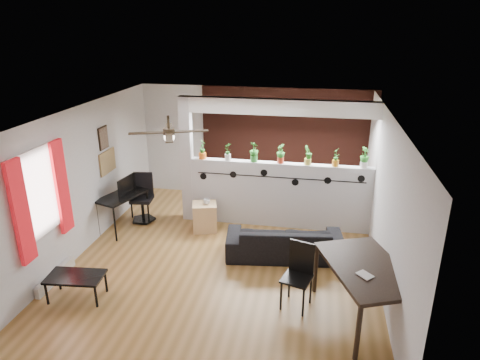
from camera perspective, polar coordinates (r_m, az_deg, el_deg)
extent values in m
cube|color=brown|center=(7.77, -2.01, -10.69)|extent=(6.30, 7.10, 0.10)
cube|color=#B7B7BA|center=(9.98, 1.65, 4.95)|extent=(6.30, 0.04, 2.90)
cube|color=#B7B7BA|center=(4.61, -10.62, -15.24)|extent=(6.30, 0.04, 2.90)
cube|color=#B7B7BA|center=(8.12, -20.50, -0.06)|extent=(0.04, 7.10, 2.90)
cube|color=#B7B7BA|center=(7.10, 19.00, -2.77)|extent=(0.04, 7.10, 2.90)
cube|color=white|center=(6.78, -2.29, 9.25)|extent=(6.30, 7.10, 0.10)
cube|color=#BCBCC1|center=(8.66, 5.26, -1.97)|extent=(3.60, 0.18, 1.35)
cube|color=white|center=(8.15, 5.67, 9.64)|extent=(3.60, 0.18, 0.30)
cube|color=#BCBCC1|center=(8.80, -7.08, 2.67)|extent=(0.22, 0.20, 2.60)
cube|color=#963C2B|center=(9.84, 6.22, 4.62)|extent=(3.90, 0.05, 2.60)
cube|color=black|center=(8.42, 5.29, 0.33)|extent=(3.31, 0.01, 0.02)
cylinder|color=black|center=(8.71, -4.92, 0.48)|extent=(0.14, 0.01, 0.14)
cylinder|color=black|center=(8.55, -0.92, 0.73)|extent=(0.14, 0.01, 0.14)
cylinder|color=black|center=(8.43, 3.21, 0.98)|extent=(0.14, 0.01, 0.14)
cylinder|color=black|center=(8.43, 7.37, -0.31)|extent=(0.14, 0.01, 0.14)
cylinder|color=black|center=(8.40, 11.61, -0.07)|extent=(0.14, 0.01, 0.14)
cylinder|color=black|center=(8.41, 15.86, 0.17)|extent=(0.14, 0.01, 0.14)
cube|color=white|center=(7.09, -25.30, -1.52)|extent=(0.02, 0.95, 1.25)
cube|color=white|center=(7.08, -25.20, -1.53)|extent=(0.04, 1.05, 1.35)
cube|color=red|center=(6.73, -27.18, -3.89)|extent=(0.06, 0.30, 1.55)
cube|color=red|center=(7.47, -22.69, -0.87)|extent=(0.06, 0.30, 1.55)
cube|color=beige|center=(7.69, -23.36, -11.70)|extent=(0.08, 1.00, 0.18)
cube|color=olive|center=(8.86, -17.24, 2.34)|extent=(0.03, 0.60, 0.45)
cube|color=#8C7259|center=(8.68, -17.74, 5.37)|extent=(0.03, 0.30, 0.40)
cube|color=black|center=(8.69, -17.77, 5.37)|extent=(0.02, 0.34, 0.44)
cylinder|color=black|center=(6.75, -9.54, 7.64)|extent=(0.04, 0.04, 0.20)
cylinder|color=black|center=(6.78, -9.46, 6.40)|extent=(0.18, 0.18, 0.10)
sphere|color=white|center=(6.81, -9.42, 5.67)|extent=(0.17, 0.17, 0.17)
cube|color=black|center=(6.79, -6.58, 6.48)|extent=(0.55, 0.29, 0.01)
cube|color=black|center=(7.12, -9.49, 6.97)|extent=(0.29, 0.55, 0.01)
cube|color=black|center=(6.80, -12.34, 6.15)|extent=(0.55, 0.29, 0.01)
cube|color=black|center=(6.46, -9.43, 5.60)|extent=(0.29, 0.55, 0.01)
cylinder|color=orange|center=(8.68, -5.03, 3.25)|extent=(0.15, 0.15, 0.12)
imported|color=#1A5B1B|center=(8.62, -5.07, 4.54)|extent=(0.24, 0.27, 0.33)
cylinder|color=silver|center=(8.56, -1.62, 3.07)|extent=(0.12, 0.12, 0.12)
imported|color=#1A5B1B|center=(8.51, -1.63, 4.16)|extent=(0.22, 0.22, 0.26)
cylinder|color=#328A34|center=(8.47, 1.87, 2.88)|extent=(0.14, 0.14, 0.12)
imported|color=#1A5B1B|center=(8.41, 1.89, 4.10)|extent=(0.25, 0.23, 0.30)
cylinder|color=red|center=(8.41, 5.43, 2.67)|extent=(0.13, 0.13, 0.12)
imported|color=#1A5B1B|center=(8.35, 5.47, 3.85)|extent=(0.20, 0.23, 0.28)
cylinder|color=gold|center=(8.38, 9.01, 2.44)|extent=(0.13, 0.13, 0.12)
imported|color=#1A5B1B|center=(8.33, 9.08, 3.63)|extent=(0.24, 0.23, 0.28)
cylinder|color=orange|center=(8.39, 12.61, 2.21)|extent=(0.13, 0.13, 0.12)
imported|color=#1A5B1B|center=(8.34, 12.70, 3.35)|extent=(0.20, 0.22, 0.27)
cylinder|color=white|center=(8.43, 16.18, 1.97)|extent=(0.14, 0.14, 0.12)
imported|color=#1A5B1B|center=(8.37, 16.31, 3.22)|extent=(0.24, 0.26, 0.30)
imported|color=black|center=(7.72, 5.92, -8.12)|extent=(2.03, 1.01, 0.57)
cube|color=tan|center=(8.61, -4.72, -4.93)|extent=(0.56, 0.53, 0.57)
imported|color=gray|center=(8.45, -4.46, -2.89)|extent=(0.16, 0.16, 0.10)
cube|color=black|center=(8.77, -15.49, -2.04)|extent=(0.83, 1.14, 0.04)
cylinder|color=black|center=(8.77, -18.47, -5.01)|extent=(0.04, 0.04, 0.70)
cylinder|color=black|center=(8.46, -16.33, -5.72)|extent=(0.04, 0.04, 0.70)
cylinder|color=black|center=(9.37, -14.31, -2.92)|extent=(0.04, 0.04, 0.70)
cylinder|color=black|center=(9.08, -12.18, -3.50)|extent=(0.04, 0.04, 0.70)
imported|color=black|center=(8.85, -15.15, -1.02)|extent=(0.33, 0.10, 0.18)
cylinder|color=black|center=(9.27, -12.73, -5.13)|extent=(0.52, 0.52, 0.04)
cylinder|color=black|center=(9.18, -12.84, -3.89)|extent=(0.06, 0.06, 0.44)
cube|color=black|center=(9.09, -12.95, -2.51)|extent=(0.47, 0.47, 0.07)
cube|color=black|center=(9.16, -12.77, -0.43)|extent=(0.41, 0.11, 0.48)
cube|color=black|center=(6.17, 16.50, -11.17)|extent=(1.44, 1.78, 0.06)
cylinder|color=black|center=(5.72, 15.45, -19.09)|extent=(0.07, 0.07, 0.79)
cylinder|color=black|center=(6.10, 23.04, -17.29)|extent=(0.07, 0.07, 0.79)
cylinder|color=black|center=(6.79, 10.05, -11.63)|extent=(0.07, 0.07, 0.79)
cylinder|color=black|center=(7.12, 16.62, -10.62)|extent=(0.07, 0.07, 0.79)
imported|color=gray|center=(5.89, 15.80, -12.33)|extent=(0.25, 0.25, 0.02)
cube|color=black|center=(6.38, 7.59, -12.92)|extent=(0.50, 0.50, 0.03)
cube|color=black|center=(6.39, 8.25, -10.14)|extent=(0.37, 0.14, 0.51)
cube|color=black|center=(6.43, 5.50, -15.10)|extent=(0.03, 0.03, 0.47)
cube|color=black|center=(6.34, 8.44, -15.81)|extent=(0.03, 0.03, 0.47)
cube|color=black|center=(6.55, 6.68, -11.78)|extent=(0.03, 0.03, 0.97)
cube|color=black|center=(6.47, 9.55, -12.42)|extent=(0.03, 0.03, 0.97)
cube|color=black|center=(7.01, -21.12, -11.94)|extent=(0.88, 0.54, 0.04)
cylinder|color=black|center=(7.14, -24.39, -13.68)|extent=(0.04, 0.04, 0.35)
cylinder|color=black|center=(6.82, -18.65, -14.52)|extent=(0.04, 0.04, 0.35)
cylinder|color=black|center=(7.41, -22.98, -12.10)|extent=(0.04, 0.04, 0.35)
cylinder|color=black|center=(7.11, -17.45, -12.81)|extent=(0.04, 0.04, 0.35)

